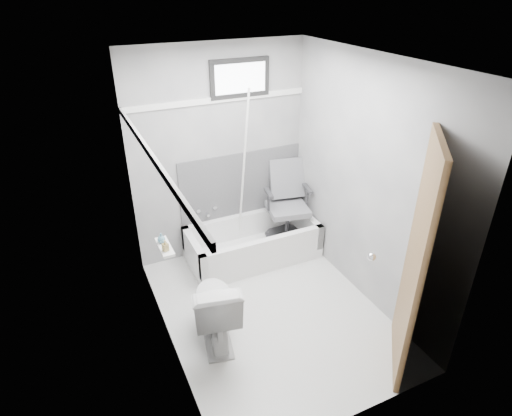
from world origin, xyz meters
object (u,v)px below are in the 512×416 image
soap_bottle_a (165,245)px  soap_bottle_b (161,238)px  office_chair (288,204)px  door (470,277)px  bathtub (253,242)px  toilet (214,308)px

soap_bottle_a → soap_bottle_b: bearing=90.0°
office_chair → door: bearing=-72.0°
office_chair → soap_bottle_a: 1.89m
soap_bottle_b → bathtub: bearing=29.4°
door → soap_bottle_b: bearing=141.1°
office_chair → soap_bottle_b: office_chair is taller
soap_bottle_a → soap_bottle_b: (0.00, 0.14, -0.01)m
soap_bottle_b → toilet: bearing=-49.8°
bathtub → office_chair: 0.61m
toilet → soap_bottle_a: (-0.32, 0.24, 0.60)m
bathtub → soap_bottle_b: bearing=-150.6°
office_chair → soap_bottle_a: size_ratio=9.25×
office_chair → door: (0.27, -2.26, 0.41)m
bathtub → toilet: 1.35m
door → soap_bottle_a: (-1.92, 1.41, -0.03)m
office_chair → toilet: bearing=-129.5°
bathtub → soap_bottle_b: size_ratio=16.93×
door → soap_bottle_b: size_ratio=22.57×
bathtub → soap_bottle_a: bearing=-145.7°
bathtub → office_chair: office_chair is taller
soap_bottle_a → office_chair: bearing=27.2°
office_chair → door: size_ratio=0.47×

